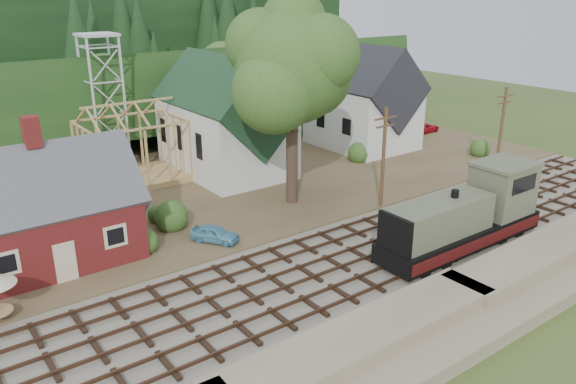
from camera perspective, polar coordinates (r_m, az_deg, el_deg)
ground at (r=36.26m, az=7.40°, el=-6.65°), size 140.00×140.00×0.00m
embankment at (r=31.55m, az=18.31°, el=-11.97°), size 64.00×5.00×1.60m
railroad_bed at (r=36.23m, az=7.41°, el=-6.54°), size 64.00×11.00×0.16m
village_flat at (r=49.64m, az=-7.02°, el=1.05°), size 64.00×26.00×0.30m
hillside at (r=70.82m, az=-16.79°, el=5.99°), size 70.00×28.96×12.74m
ridge at (r=85.75m, az=-20.59°, el=7.91°), size 80.00×20.00×12.00m
depot at (r=37.07m, az=-23.48°, el=-2.19°), size 10.80×7.41×9.00m
church at (r=50.63m, az=-6.24°, el=7.38°), size 8.40×15.17×13.00m
farmhouse at (r=59.70m, az=7.61°, el=8.95°), size 8.40×10.80×10.60m
timber_frame at (r=49.80m, az=-15.50°, el=4.27°), size 8.20×6.20×6.99m
lattice_tower at (r=54.10m, az=-18.59°, el=12.51°), size 3.20×3.20×12.12m
big_tree at (r=41.93m, az=0.54°, el=11.86°), size 10.90×8.40×14.70m
telegraph_pole_near at (r=42.79m, az=9.67°, el=3.55°), size 2.20×0.28×8.00m
telegraph_pole_far at (r=54.32m, az=20.86°, el=6.04°), size 2.20×0.28×8.00m
locomotive at (r=38.15m, az=17.77°, el=-2.40°), size 12.86×3.21×5.12m
car_blue at (r=37.56m, az=-7.46°, el=-4.22°), size 2.94×3.45×1.12m
car_red at (r=67.66m, az=13.69°, el=6.38°), size 3.98×1.96×1.09m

